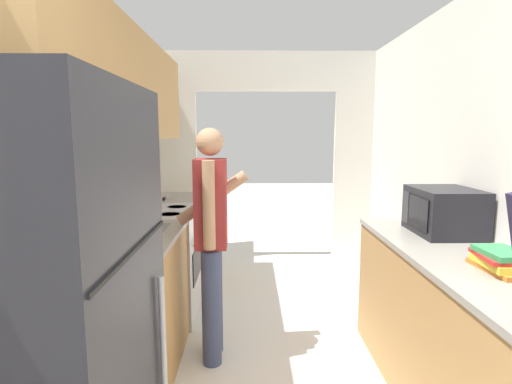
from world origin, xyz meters
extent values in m
cube|color=silver|center=(-1.30, 1.50, 1.25)|extent=(0.06, 6.61, 2.50)
cube|color=#B2844C|center=(-1.11, 2.43, 1.90)|extent=(0.32, 2.88, 0.78)
cube|color=silver|center=(-1.14, 4.24, 1.02)|extent=(0.65, 0.06, 2.05)
cube|color=silver|center=(1.14, 4.24, 1.02)|extent=(0.65, 0.06, 2.05)
cube|color=silver|center=(0.00, 4.24, 2.27)|extent=(2.94, 0.06, 0.45)
cube|color=#B2844C|center=(-0.97, 1.71, 0.44)|extent=(0.60, 1.45, 0.88)
cube|color=gray|center=(-0.97, 1.71, 0.90)|extent=(0.62, 1.46, 0.03)
cube|color=#B2844C|center=(-0.97, 3.52, 0.44)|extent=(0.60, 0.68, 0.88)
cube|color=gray|center=(-0.97, 3.53, 0.90)|extent=(0.62, 0.69, 0.03)
cube|color=#9EA3A8|center=(-0.97, 2.10, 0.91)|extent=(0.42, 0.44, 0.00)
cube|color=#B2844C|center=(0.97, 1.31, 0.44)|extent=(0.60, 2.30, 0.88)
cube|color=gray|center=(0.97, 1.31, 0.90)|extent=(0.62, 2.33, 0.03)
cube|color=black|center=(-0.90, 0.60, 0.85)|extent=(0.75, 0.73, 1.70)
cube|color=black|center=(-0.52, 0.60, 1.23)|extent=(0.01, 0.70, 0.01)
cylinder|color=#99999E|center=(-0.50, 0.84, 0.72)|extent=(0.02, 0.02, 0.68)
cube|color=#B7B7BC|center=(-0.96, 2.81, 0.46)|extent=(0.62, 0.75, 0.92)
cube|color=black|center=(-0.65, 2.81, 0.46)|extent=(0.01, 0.51, 0.27)
cylinder|color=#B7B7BC|center=(-0.63, 2.81, 0.69)|extent=(0.02, 0.60, 0.02)
cube|color=#B7B7BC|center=(-1.25, 2.81, 0.99)|extent=(0.04, 0.75, 0.14)
cylinder|color=#232328|center=(-0.84, 2.65, 0.91)|extent=(0.16, 0.16, 0.01)
cylinder|color=#232328|center=(-0.84, 2.98, 0.91)|extent=(0.16, 0.16, 0.01)
cylinder|color=#232328|center=(-1.08, 2.65, 0.91)|extent=(0.16, 0.16, 0.01)
cylinder|color=#232328|center=(-1.08, 2.98, 0.91)|extent=(0.16, 0.16, 0.01)
cylinder|color=#384266|center=(-0.45, 2.02, 0.40)|extent=(0.13, 0.13, 0.80)
cylinder|color=#384266|center=(-0.45, 2.19, 0.40)|extent=(0.13, 0.13, 0.80)
cube|color=maroon|center=(-0.45, 2.10, 1.10)|extent=(0.21, 0.21, 0.60)
cylinder|color=tan|center=(-0.45, 1.96, 1.11)|extent=(0.08, 0.08, 0.57)
cylinder|color=tan|center=(-0.45, 2.25, 1.11)|extent=(0.51, 0.09, 0.39)
sphere|color=tan|center=(-0.45, 2.10, 1.51)|extent=(0.18, 0.18, 0.18)
cube|color=black|center=(1.07, 1.98, 1.06)|extent=(0.37, 0.47, 0.30)
cube|color=black|center=(0.88, 1.94, 1.06)|extent=(0.01, 0.28, 0.20)
cube|color=#38383D|center=(0.88, 2.14, 1.06)|extent=(0.01, 0.09, 0.21)
cube|color=#C67028|center=(1.00, 1.27, 0.93)|extent=(0.20, 0.31, 0.02)
cube|color=gold|center=(1.00, 1.26, 0.96)|extent=(0.18, 0.25, 0.03)
cube|color=red|center=(1.00, 1.27, 0.98)|extent=(0.23, 0.27, 0.02)
cube|color=#33894C|center=(0.99, 1.26, 1.01)|extent=(0.18, 0.23, 0.03)
cube|color=#B7B7BC|center=(-1.03, 3.50, 0.92)|extent=(0.06, 0.19, 0.00)
cube|color=black|center=(-1.03, 3.36, 0.93)|extent=(0.04, 0.11, 0.02)
camera|label=1|loc=(-0.19, -0.52, 1.56)|focal=28.00mm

